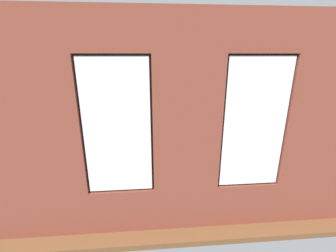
% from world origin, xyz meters
% --- Properties ---
extents(ground_plane, '(7.03, 5.41, 0.10)m').
position_xyz_m(ground_plane, '(0.00, 0.00, -0.05)').
color(ground_plane, brown).
extents(brick_wall_with_windows, '(6.43, 0.30, 3.33)m').
position_xyz_m(brick_wall_with_windows, '(0.00, 2.32, 1.64)').
color(brick_wall_with_windows, brown).
rests_on(brick_wall_with_windows, ground_plane).
extents(white_wall_right, '(0.10, 4.41, 3.33)m').
position_xyz_m(white_wall_right, '(3.16, 0.20, 1.66)').
color(white_wall_right, white).
rests_on(white_wall_right, ground_plane).
extents(couch_by_window, '(2.03, 0.87, 0.80)m').
position_xyz_m(couch_by_window, '(0.23, 1.68, 0.33)').
color(couch_by_window, black).
rests_on(couch_by_window, ground_plane).
extents(couch_left, '(0.89, 1.96, 0.80)m').
position_xyz_m(couch_left, '(-2.51, 0.49, 0.33)').
color(couch_left, black).
rests_on(couch_left, ground_plane).
extents(coffee_table, '(1.27, 0.90, 0.46)m').
position_xyz_m(coffee_table, '(0.38, -0.48, 0.40)').
color(coffee_table, '#A87547').
rests_on(coffee_table, ground_plane).
extents(cup_ceramic, '(0.08, 0.08, 0.10)m').
position_xyz_m(cup_ceramic, '(0.38, -0.48, 0.51)').
color(cup_ceramic, silver).
rests_on(cup_ceramic, coffee_table).
extents(candle_jar, '(0.08, 0.08, 0.12)m').
position_xyz_m(candle_jar, '(0.03, -0.64, 0.52)').
color(candle_jar, '#B7333D').
rests_on(candle_jar, coffee_table).
extents(remote_black, '(0.16, 0.15, 0.02)m').
position_xyz_m(remote_black, '(0.29, -0.35, 0.47)').
color(remote_black, black).
rests_on(remote_black, coffee_table).
extents(media_console, '(1.22, 0.42, 0.51)m').
position_xyz_m(media_console, '(2.86, -0.16, 0.25)').
color(media_console, black).
rests_on(media_console, ground_plane).
extents(tv_flatscreen, '(1.14, 0.20, 0.79)m').
position_xyz_m(tv_flatscreen, '(2.86, -0.16, 0.91)').
color(tv_flatscreen, black).
rests_on(tv_flatscreen, media_console).
extents(papasan_chair, '(1.13, 1.13, 0.70)m').
position_xyz_m(papasan_chair, '(0.65, -1.64, 0.45)').
color(papasan_chair, olive).
rests_on(papasan_chair, ground_plane).
extents(potted_plant_near_tv, '(0.91, 0.90, 1.22)m').
position_xyz_m(potted_plant_near_tv, '(2.31, 0.90, 0.72)').
color(potted_plant_near_tv, beige).
rests_on(potted_plant_near_tv, ground_plane).
extents(potted_plant_between_couches, '(0.79, 0.78, 1.36)m').
position_xyz_m(potted_plant_between_couches, '(-1.24, 1.62, 0.81)').
color(potted_plant_between_couches, gray).
rests_on(potted_plant_between_couches, ground_plane).
extents(potted_plant_foreground_right, '(0.84, 0.84, 1.24)m').
position_xyz_m(potted_plant_foreground_right, '(2.56, -1.66, 0.80)').
color(potted_plant_foreground_right, '#9E5638').
rests_on(potted_plant_foreground_right, ground_plane).
extents(potted_plant_corner_near_left, '(0.81, 0.82, 1.21)m').
position_xyz_m(potted_plant_corner_near_left, '(-2.67, -1.71, 0.69)').
color(potted_plant_corner_near_left, '#47423D').
rests_on(potted_plant_corner_near_left, ground_plane).
extents(potted_plant_mid_room_small, '(0.27, 0.27, 0.50)m').
position_xyz_m(potted_plant_mid_room_small, '(-1.10, -0.86, 0.32)').
color(potted_plant_mid_room_small, '#47423D').
rests_on(potted_plant_mid_room_small, ground_plane).
extents(potted_plant_beside_window_right, '(1.14, 1.09, 1.45)m').
position_xyz_m(potted_plant_beside_window_right, '(1.86, 1.77, 0.92)').
color(potted_plant_beside_window_right, '#47423D').
rests_on(potted_plant_beside_window_right, ground_plane).
extents(potted_plant_by_left_couch, '(0.36, 0.36, 0.67)m').
position_xyz_m(potted_plant_by_left_couch, '(-2.11, -0.93, 0.44)').
color(potted_plant_by_left_couch, gray).
rests_on(potted_plant_by_left_couch, ground_plane).
extents(potted_plant_corner_far_left, '(0.57, 0.57, 0.81)m').
position_xyz_m(potted_plant_corner_far_left, '(-2.66, 1.78, 0.53)').
color(potted_plant_corner_far_left, brown).
rests_on(potted_plant_corner_far_left, ground_plane).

